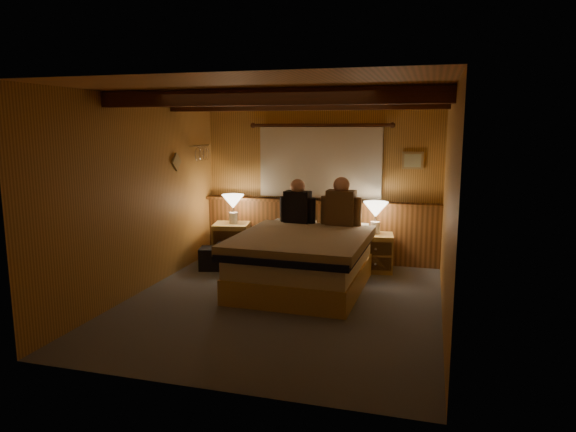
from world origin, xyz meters
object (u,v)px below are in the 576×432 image
at_px(lamp_left, 233,203).
at_px(bed, 304,259).
at_px(nightstand_right, 375,253).
at_px(person_right, 341,205).
at_px(nightstand_left, 232,242).
at_px(lamp_right, 376,211).
at_px(duffel_bag, 218,258).
at_px(person_left, 298,205).

bearing_deg(lamp_left, bed, -36.87).
xyz_separation_m(nightstand_right, person_right, (-0.45, -0.28, 0.70)).
distance_m(nightstand_left, lamp_left, 0.60).
bearing_deg(lamp_right, duffel_bag, -165.47).
bearing_deg(nightstand_right, bed, -135.34).
bearing_deg(person_left, nightstand_left, 172.97).
bearing_deg(lamp_right, person_right, -143.69).
xyz_separation_m(lamp_left, person_right, (1.70, -0.30, 0.08)).
bearing_deg(person_left, bed, -64.40).
relative_size(bed, person_right, 3.02).
relative_size(nightstand_right, duffel_bag, 0.91).
relative_size(nightstand_right, person_left, 0.83).
relative_size(bed, nightstand_right, 3.92).
bearing_deg(person_right, lamp_right, 40.59).
distance_m(bed, lamp_left, 1.78).
height_order(nightstand_right, duffel_bag, nightstand_right).
height_order(lamp_left, duffel_bag, lamp_left).
bearing_deg(lamp_left, nightstand_right, -0.30).
bearing_deg(nightstand_left, lamp_left, 33.18).
height_order(nightstand_left, lamp_left, lamp_left).
relative_size(nightstand_left, lamp_left, 1.39).
bearing_deg(lamp_left, person_right, -9.84).
bearing_deg(nightstand_left, person_left, -24.23).
xyz_separation_m(nightstand_right, lamp_left, (-2.16, 0.01, 0.62)).
distance_m(lamp_right, person_right, 0.56).
relative_size(lamp_right, person_left, 0.71).
relative_size(person_left, person_right, 0.93).
bearing_deg(lamp_left, duffel_bag, -92.80).
bearing_deg(person_right, nightstand_right, 36.46).
relative_size(nightstand_left, duffel_bag, 1.04).
distance_m(lamp_right, person_left, 1.11).
relative_size(nightstand_left, lamp_right, 1.35).
distance_m(nightstand_right, lamp_left, 2.24).
relative_size(person_left, duffel_bag, 1.10).
relative_size(nightstand_right, person_right, 0.77).
bearing_deg(duffel_bag, bed, -33.32).
bearing_deg(lamp_left, lamp_right, 0.70).
bearing_deg(duffel_bag, lamp_left, 73.10).
xyz_separation_m(bed, nightstand_right, (0.80, 1.01, -0.10)).
relative_size(nightstand_right, lamp_left, 1.21).
bearing_deg(nightstand_right, person_right, -154.77).
distance_m(nightstand_left, duffel_bag, 0.53).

